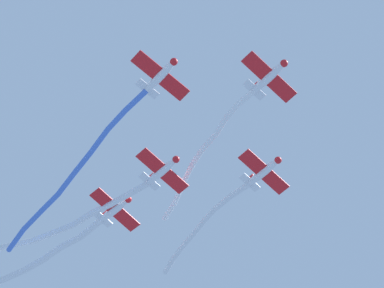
# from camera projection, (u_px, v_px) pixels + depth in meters

# --- Properties ---
(airplane_lead) EXTENTS (7.00, 5.27, 1.73)m
(airplane_lead) POSITION_uv_depth(u_px,v_px,m) (269.00, 77.00, 71.89)
(airplane_lead) COLOR white
(smoke_trail_lead) EXTENTS (9.61, 19.84, 4.69)m
(smoke_trail_lead) POSITION_uv_depth(u_px,v_px,m) (201.00, 158.00, 78.95)
(smoke_trail_lead) COLOR white
(airplane_left_wing) EXTENTS (6.98, 5.25, 1.73)m
(airplane_left_wing) POSITION_uv_depth(u_px,v_px,m) (264.00, 172.00, 77.06)
(airplane_left_wing) COLOR white
(smoke_trail_left_wing) EXTENTS (5.90, 16.81, 2.67)m
(smoke_trail_left_wing) POSITION_uv_depth(u_px,v_px,m) (200.00, 228.00, 81.88)
(smoke_trail_left_wing) COLOR white
(airplane_right_wing) EXTENTS (7.01, 5.30, 1.73)m
(airplane_right_wing) POSITION_uv_depth(u_px,v_px,m) (160.00, 76.00, 72.15)
(airplane_right_wing) COLOR white
(smoke_trail_right_wing) EXTENTS (6.20, 26.09, 1.85)m
(smoke_trail_right_wing) POSITION_uv_depth(u_px,v_px,m) (72.00, 174.00, 77.30)
(smoke_trail_right_wing) COLOR #4C75DB
(airplane_slot) EXTENTS (6.97, 5.23, 1.73)m
(airplane_slot) POSITION_uv_depth(u_px,v_px,m) (162.00, 171.00, 77.23)
(airplane_slot) COLOR white
(smoke_trail_slot) EXTENTS (4.39, 23.37, 3.21)m
(smoke_trail_slot) POSITION_uv_depth(u_px,v_px,m) (68.00, 223.00, 82.07)
(smoke_trail_slot) COLOR white
(airplane_trail) EXTENTS (6.92, 5.17, 1.73)m
(airplane_trail) POSITION_uv_depth(u_px,v_px,m) (115.00, 209.00, 80.51)
(airplane_trail) COLOR white
(smoke_trail_trail) EXTENTS (3.67, 17.88, 2.81)m
(smoke_trail_trail) POSITION_uv_depth(u_px,v_px,m) (42.00, 258.00, 82.96)
(smoke_trail_trail) COLOR white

